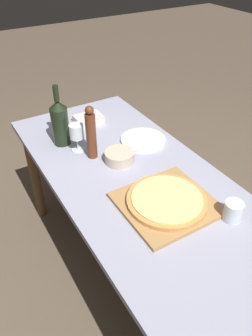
{
  "coord_description": "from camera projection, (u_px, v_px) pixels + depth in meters",
  "views": [
    {
      "loc": [
        -0.65,
        -0.95,
        1.67
      ],
      "look_at": [
        -0.05,
        0.06,
        0.78
      ],
      "focal_mm": 35.0,
      "sensor_mm": 36.0,
      "label": 1
    }
  ],
  "objects": [
    {
      "name": "ground_plane",
      "position": [
        138.0,
        278.0,
        1.92
      ],
      "size": [
        12.0,
        12.0,
        0.0
      ],
      "primitive_type": "plane",
      "color": "brown"
    },
    {
      "name": "dining_table",
      "position": [
        142.0,
        197.0,
        1.54
      ],
      "size": [
        0.73,
        1.73,
        0.72
      ],
      "color": "#9393A8",
      "rests_on": "ground_plane"
    },
    {
      "name": "cutting_board",
      "position": [
        166.0,
        203.0,
        1.36
      ],
      "size": [
        0.37,
        0.35,
        0.02
      ],
      "color": "#A87A47",
      "rests_on": "dining_table"
    },
    {
      "name": "pizza",
      "position": [
        167.0,
        200.0,
        1.35
      ],
      "size": [
        0.33,
        0.33,
        0.02
      ],
      "color": "#C68947",
      "rests_on": "cutting_board"
    },
    {
      "name": "wine_bottle",
      "position": [
        60.0,
        122.0,
        1.67
      ],
      "size": [
        0.09,
        0.09,
        0.32
      ],
      "color": "black",
      "rests_on": "dining_table"
    },
    {
      "name": "pepper_mill",
      "position": [
        91.0,
        133.0,
        1.57
      ],
      "size": [
        0.05,
        0.05,
        0.28
      ],
      "color": "#5B2D19",
      "rests_on": "dining_table"
    },
    {
      "name": "wine_glass",
      "position": [
        77.0,
        133.0,
        1.64
      ],
      "size": [
        0.07,
        0.07,
        0.15
      ],
      "color": "silver",
      "rests_on": "dining_table"
    },
    {
      "name": "small_bowl",
      "position": [
        119.0,
        157.0,
        1.6
      ],
      "size": [
        0.15,
        0.15,
        0.05
      ],
      "color": "beige",
      "rests_on": "dining_table"
    },
    {
      "name": "drinking_tumbler",
      "position": [
        233.0,
        211.0,
        1.28
      ],
      "size": [
        0.08,
        0.08,
        0.08
      ],
      "color": "silver",
      "rests_on": "dining_table"
    },
    {
      "name": "dinner_plate",
      "position": [
        143.0,
        140.0,
        1.76
      ],
      "size": [
        0.24,
        0.24,
        0.01
      ],
      "color": "silver",
      "rests_on": "dining_table"
    },
    {
      "name": "food_container",
      "position": [
        89.0,
        119.0,
        1.92
      ],
      "size": [
        0.16,
        0.12,
        0.04
      ],
      "color": "beige",
      "rests_on": "dining_table"
    }
  ]
}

